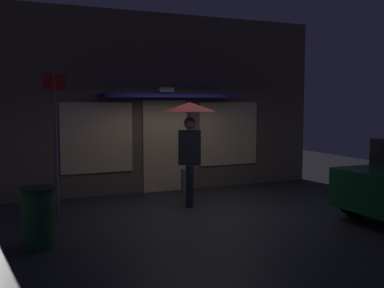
{
  "coord_description": "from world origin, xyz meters",
  "views": [
    {
      "loc": [
        -3.81,
        -8.1,
        2.16
      ],
      "look_at": [
        -0.05,
        0.45,
        1.3
      ],
      "focal_mm": 42.64,
      "sensor_mm": 36.0,
      "label": 1
    }
  ],
  "objects": [
    {
      "name": "ground_plane",
      "position": [
        0.0,
        0.0,
        0.0
      ],
      "size": [
        18.0,
        18.0,
        0.0
      ],
      "primitive_type": "plane",
      "color": "#26262B"
    },
    {
      "name": "building_facade",
      "position": [
        0.0,
        2.34,
        2.11
      ],
      "size": [
        8.2,
        1.0,
        4.25
      ],
      "color": "brown",
      "rests_on": "ground"
    },
    {
      "name": "person_with_umbrella",
      "position": [
        -0.1,
        0.45,
        1.68
      ],
      "size": [
        1.08,
        1.08,
        2.15
      ],
      "rotation": [
        0.0,
        0.0,
        2.7
      ],
      "color": "black",
      "rests_on": "ground"
    },
    {
      "name": "street_sign_post",
      "position": [
        -2.72,
        0.8,
        1.56
      ],
      "size": [
        0.4,
        0.07,
        2.79
      ],
      "color": "#595B60",
      "rests_on": "ground"
    },
    {
      "name": "sidewalk_bollard",
      "position": [
        0.24,
        1.48,
        0.31
      ],
      "size": [
        0.23,
        0.23,
        0.63
      ],
      "primitive_type": "cylinder",
      "color": "slate",
      "rests_on": "ground"
    },
    {
      "name": "trash_bin",
      "position": [
        -3.23,
        -1.12,
        0.46
      ],
      "size": [
        0.5,
        0.5,
        0.91
      ],
      "color": "#1E4C23",
      "rests_on": "ground"
    }
  ]
}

